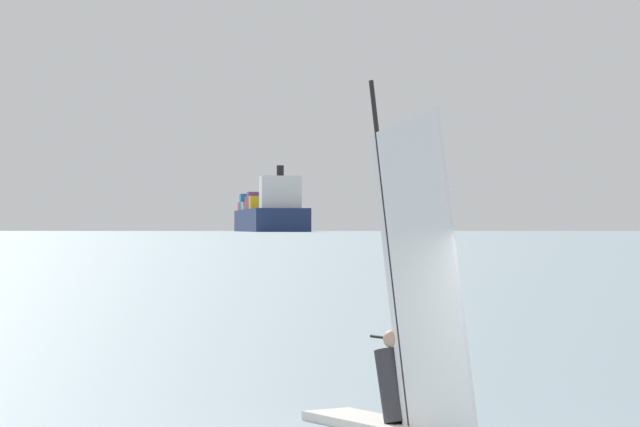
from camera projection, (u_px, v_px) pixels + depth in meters
The scene contains 3 objects.
windsurfer at pixel (399, 346), 17.30m from camera, with size 1.87×2.97×4.37m.
cargo_ship at pixel (270, 215), 850.82m from camera, with size 42.03×142.88×37.38m.
distant_headland at pixel (523, 220), 1693.30m from camera, with size 697.33×488.02×23.42m, color #4C564C.
Camera 1 is at (-1.91, -14.90, 2.51)m, focal length 79.88 mm.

